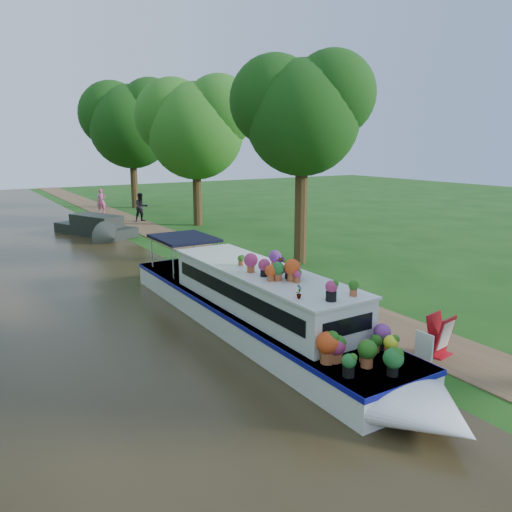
{
  "coord_description": "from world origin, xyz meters",
  "views": [
    {
      "loc": [
        -9.26,
        -14.33,
        5.2
      ],
      "look_at": [
        -0.15,
        0.34,
        1.3
      ],
      "focal_mm": 35.0,
      "sensor_mm": 36.0,
      "label": 1
    }
  ],
  "objects_px": {
    "second_boat": "(97,227)",
    "pedestrian_dark": "(141,207)",
    "plant_boat": "(262,306)",
    "pedestrian_pink": "(101,201)",
    "sandwich_board": "(440,337)"
  },
  "relations": [
    {
      "from": "plant_boat",
      "to": "pedestrian_pink",
      "type": "height_order",
      "value": "plant_boat"
    },
    {
      "from": "sandwich_board",
      "to": "pedestrian_dark",
      "type": "distance_m",
      "value": 25.3
    },
    {
      "from": "second_boat",
      "to": "pedestrian_dark",
      "type": "bearing_deg",
      "value": 20.13
    },
    {
      "from": "pedestrian_pink",
      "to": "sandwich_board",
      "type": "bearing_deg",
      "value": -67.74
    },
    {
      "from": "plant_boat",
      "to": "second_boat",
      "type": "xyz_separation_m",
      "value": [
        0.15,
        17.99,
        -0.37
      ]
    },
    {
      "from": "pedestrian_pink",
      "to": "plant_boat",
      "type": "bearing_deg",
      "value": -74.05
    },
    {
      "from": "sandwich_board",
      "to": "second_boat",
      "type": "bearing_deg",
      "value": 88.4
    },
    {
      "from": "pedestrian_pink",
      "to": "pedestrian_dark",
      "type": "height_order",
      "value": "pedestrian_dark"
    },
    {
      "from": "second_boat",
      "to": "pedestrian_pink",
      "type": "height_order",
      "value": "pedestrian_pink"
    },
    {
      "from": "second_boat",
      "to": "pedestrian_dark",
      "type": "distance_m",
      "value": 5.5
    },
    {
      "from": "pedestrian_pink",
      "to": "pedestrian_dark",
      "type": "xyz_separation_m",
      "value": [
        1.21,
        -5.52,
        0.04
      ]
    },
    {
      "from": "plant_boat",
      "to": "pedestrian_dark",
      "type": "height_order",
      "value": "plant_boat"
    },
    {
      "from": "plant_boat",
      "to": "pedestrian_pink",
      "type": "distance_m",
      "value": 27.41
    },
    {
      "from": "plant_boat",
      "to": "sandwich_board",
      "type": "height_order",
      "value": "plant_boat"
    },
    {
      "from": "sandwich_board",
      "to": "pedestrian_pink",
      "type": "relative_size",
      "value": 0.56
    }
  ]
}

